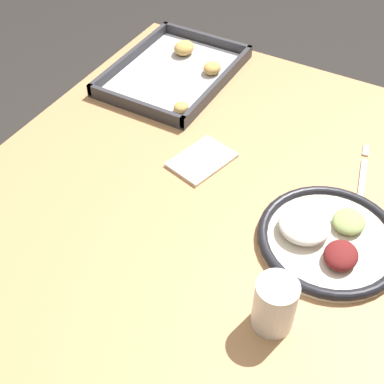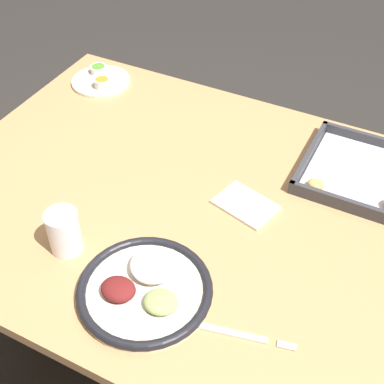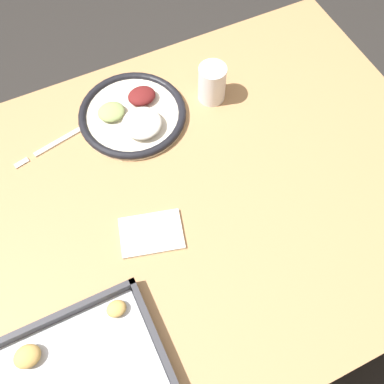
% 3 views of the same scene
% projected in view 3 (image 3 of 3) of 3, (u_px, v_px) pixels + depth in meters
% --- Properties ---
extents(ground_plane, '(8.00, 8.00, 0.00)m').
position_uv_depth(ground_plane, '(196.00, 287.00, 1.65)').
color(ground_plane, '#282623').
extents(dining_table, '(1.21, 0.92, 0.71)m').
position_uv_depth(dining_table, '(197.00, 214.00, 1.11)').
color(dining_table, '#AD7F51').
rests_on(dining_table, ground_plane).
extents(dinner_plate, '(0.27, 0.27, 0.05)m').
position_uv_depth(dinner_plate, '(133.00, 114.00, 1.12)').
color(dinner_plate, beige).
rests_on(dinner_plate, dining_table).
extents(fork, '(0.22, 0.06, 0.00)m').
position_uv_depth(fork, '(60.00, 141.00, 1.10)').
color(fork, silver).
rests_on(fork, dining_table).
extents(drinking_cup, '(0.07, 0.07, 0.10)m').
position_uv_depth(drinking_cup, '(212.00, 83.00, 1.12)').
color(drinking_cup, white).
rests_on(drinking_cup, dining_table).
extents(napkin, '(0.16, 0.13, 0.01)m').
position_uv_depth(napkin, '(151.00, 233.00, 0.98)').
color(napkin, silver).
rests_on(napkin, dining_table).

